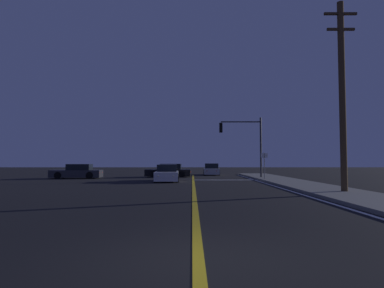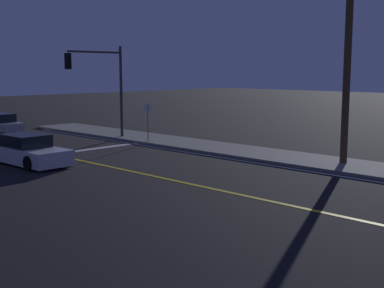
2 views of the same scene
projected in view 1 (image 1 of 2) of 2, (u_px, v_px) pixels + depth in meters
name	position (u px, v px, depth m)	size (l,w,h in m)	color
ground_plane	(200.00, 262.00, 5.40)	(160.00, 160.00, 0.00)	black
sidewalk_right	(329.00, 190.00, 17.62)	(3.20, 44.13, 0.15)	slate
lane_line_center	(195.00, 192.00, 17.64)	(0.20, 41.67, 0.01)	gold
lane_line_edge_right	(294.00, 192.00, 17.62)	(0.16, 41.67, 0.01)	white
stop_bar	(226.00, 180.00, 28.38)	(5.49, 0.50, 0.01)	white
car_far_approaching_silver	(213.00, 170.00, 38.82)	(2.01, 4.32, 1.34)	#B2B5BA
car_lead_oncoming_white	(168.00, 174.00, 26.81)	(2.02, 4.56, 1.34)	silver
car_side_waiting_charcoal	(78.00, 172.00, 31.11)	(4.69, 1.96, 1.34)	#2D2D33
car_mid_block_black	(170.00, 171.00, 33.86)	(4.66, 2.12, 1.34)	black
traffic_signal_near_right	(247.00, 138.00, 30.86)	(3.93, 0.28, 5.67)	#38383D
utility_pole_right	(344.00, 93.00, 16.54)	(1.65, 0.32, 9.65)	#4C3823
street_sign_corner	(266.00, 162.00, 27.95)	(0.56, 0.08, 2.33)	slate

